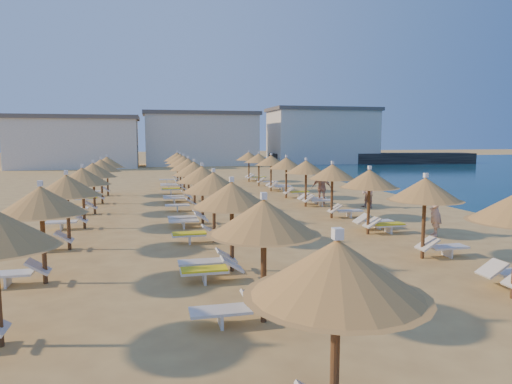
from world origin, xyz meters
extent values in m
plane|color=tan|center=(0.00, 0.00, 0.00)|extent=(220.00, 220.00, 0.00)
cube|color=black|center=(25.77, 45.34, 0.75)|extent=(30.26, 8.40, 1.50)
cube|color=white|center=(-15.07, 44.84, 3.00)|extent=(15.00, 8.00, 6.00)
cube|color=#59514C|center=(-15.07, 44.84, 6.25)|extent=(15.60, 8.48, 0.50)
cube|color=white|center=(0.94, 47.74, 3.40)|extent=(15.00, 8.00, 6.80)
cube|color=#59514C|center=(0.94, 47.74, 7.05)|extent=(15.60, 8.48, 0.50)
cube|color=white|center=(18.90, 47.76, 3.80)|extent=(15.00, 8.00, 7.60)
cube|color=#59514C|center=(18.90, 47.76, 7.85)|extent=(15.60, 8.48, 0.50)
cylinder|color=brown|center=(2.29, -3.80, 1.05)|extent=(0.12, 0.12, 2.11)
cone|color=olive|center=(2.29, -3.80, 2.21)|extent=(2.16, 2.16, 0.71)
cone|color=olive|center=(2.29, -3.80, 1.92)|extent=(2.34, 2.34, 0.12)
cube|color=white|center=(2.29, -3.80, 2.63)|extent=(0.12, 0.12, 0.14)
cylinder|color=brown|center=(2.29, -0.08, 1.05)|extent=(0.12, 0.12, 2.11)
cone|color=olive|center=(2.29, -0.08, 2.21)|extent=(2.16, 2.16, 0.71)
cone|color=olive|center=(2.29, -0.08, 1.92)|extent=(2.34, 2.34, 0.12)
cube|color=white|center=(2.29, -0.08, 2.63)|extent=(0.12, 0.12, 0.14)
cylinder|color=brown|center=(2.29, 3.63, 1.05)|extent=(0.12, 0.12, 2.11)
cone|color=olive|center=(2.29, 3.63, 2.21)|extent=(2.16, 2.16, 0.71)
cone|color=olive|center=(2.29, 3.63, 1.92)|extent=(2.34, 2.34, 0.12)
cube|color=white|center=(2.29, 3.63, 2.63)|extent=(0.12, 0.12, 0.14)
cylinder|color=brown|center=(2.29, 7.34, 1.05)|extent=(0.12, 0.12, 2.11)
cone|color=olive|center=(2.29, 7.34, 2.21)|extent=(2.16, 2.16, 0.71)
cone|color=olive|center=(2.29, 7.34, 1.92)|extent=(2.34, 2.34, 0.12)
cube|color=white|center=(2.29, 7.34, 2.63)|extent=(0.12, 0.12, 0.14)
cylinder|color=brown|center=(2.29, 11.06, 1.05)|extent=(0.12, 0.12, 2.11)
cone|color=olive|center=(2.29, 11.06, 2.21)|extent=(2.16, 2.16, 0.71)
cone|color=olive|center=(2.29, 11.06, 1.92)|extent=(2.34, 2.34, 0.12)
cube|color=white|center=(2.29, 11.06, 2.63)|extent=(0.12, 0.12, 0.14)
cylinder|color=brown|center=(2.29, 14.77, 1.05)|extent=(0.12, 0.12, 2.11)
cone|color=olive|center=(2.29, 14.77, 2.21)|extent=(2.16, 2.16, 0.71)
cone|color=olive|center=(2.29, 14.77, 1.92)|extent=(2.34, 2.34, 0.12)
cube|color=white|center=(2.29, 14.77, 2.63)|extent=(0.12, 0.12, 0.14)
cylinder|color=brown|center=(2.29, 18.49, 1.05)|extent=(0.12, 0.12, 2.11)
cone|color=olive|center=(2.29, 18.49, 2.21)|extent=(2.16, 2.16, 0.71)
cone|color=olive|center=(2.29, 18.49, 1.92)|extent=(2.34, 2.34, 0.12)
cube|color=white|center=(2.29, 18.49, 2.63)|extent=(0.12, 0.12, 0.14)
cylinder|color=brown|center=(2.29, 22.20, 1.05)|extent=(0.12, 0.12, 2.11)
cone|color=olive|center=(2.29, 22.20, 2.21)|extent=(2.16, 2.16, 0.71)
cone|color=olive|center=(2.29, 22.20, 1.92)|extent=(2.34, 2.34, 0.12)
cube|color=white|center=(2.29, 22.20, 2.63)|extent=(0.12, 0.12, 0.14)
cylinder|color=brown|center=(-3.82, -11.23, 1.05)|extent=(0.12, 0.12, 2.11)
cone|color=olive|center=(-3.82, -11.23, 2.21)|extent=(2.16, 2.16, 0.71)
cone|color=olive|center=(-3.82, -11.23, 1.92)|extent=(2.34, 2.34, 0.12)
cube|color=white|center=(-3.82, -11.23, 2.63)|extent=(0.12, 0.12, 0.14)
cylinder|color=brown|center=(-3.82, -7.51, 1.05)|extent=(0.12, 0.12, 2.11)
cone|color=olive|center=(-3.82, -7.51, 2.21)|extent=(2.16, 2.16, 0.71)
cone|color=olive|center=(-3.82, -7.51, 1.92)|extent=(2.34, 2.34, 0.12)
cube|color=white|center=(-3.82, -7.51, 2.63)|extent=(0.12, 0.12, 0.14)
cylinder|color=brown|center=(-3.82, -3.80, 1.05)|extent=(0.12, 0.12, 2.11)
cone|color=olive|center=(-3.82, -3.80, 2.21)|extent=(2.16, 2.16, 0.71)
cone|color=olive|center=(-3.82, -3.80, 1.92)|extent=(2.34, 2.34, 0.12)
cube|color=white|center=(-3.82, -3.80, 2.63)|extent=(0.12, 0.12, 0.14)
cylinder|color=brown|center=(-3.82, -0.08, 1.05)|extent=(0.12, 0.12, 2.11)
cone|color=olive|center=(-3.82, -0.08, 2.21)|extent=(2.16, 2.16, 0.71)
cone|color=olive|center=(-3.82, -0.08, 1.92)|extent=(2.34, 2.34, 0.12)
cube|color=white|center=(-3.82, -0.08, 2.63)|extent=(0.12, 0.12, 0.14)
cylinder|color=brown|center=(-3.82, 3.63, 1.05)|extent=(0.12, 0.12, 2.11)
cone|color=olive|center=(-3.82, 3.63, 2.21)|extent=(2.16, 2.16, 0.71)
cone|color=olive|center=(-3.82, 3.63, 1.92)|extent=(2.34, 2.34, 0.12)
cube|color=white|center=(-3.82, 3.63, 2.63)|extent=(0.12, 0.12, 0.14)
cylinder|color=brown|center=(-3.82, 7.34, 1.05)|extent=(0.12, 0.12, 2.11)
cone|color=olive|center=(-3.82, 7.34, 2.21)|extent=(2.16, 2.16, 0.71)
cone|color=olive|center=(-3.82, 7.34, 1.92)|extent=(2.34, 2.34, 0.12)
cube|color=white|center=(-3.82, 7.34, 2.63)|extent=(0.12, 0.12, 0.14)
cylinder|color=brown|center=(-3.82, 11.06, 1.05)|extent=(0.12, 0.12, 2.11)
cone|color=olive|center=(-3.82, 11.06, 2.21)|extent=(2.16, 2.16, 0.71)
cone|color=olive|center=(-3.82, 11.06, 1.92)|extent=(2.34, 2.34, 0.12)
cube|color=white|center=(-3.82, 11.06, 2.63)|extent=(0.12, 0.12, 0.14)
cylinder|color=brown|center=(-3.82, 14.77, 1.05)|extent=(0.12, 0.12, 2.11)
cone|color=olive|center=(-3.82, 14.77, 2.21)|extent=(2.16, 2.16, 0.71)
cone|color=olive|center=(-3.82, 14.77, 1.92)|extent=(2.34, 2.34, 0.12)
cube|color=white|center=(-3.82, 14.77, 2.63)|extent=(0.12, 0.12, 0.14)
cylinder|color=brown|center=(-3.82, 18.49, 1.05)|extent=(0.12, 0.12, 2.11)
cone|color=olive|center=(-3.82, 18.49, 2.21)|extent=(2.16, 2.16, 0.71)
cone|color=olive|center=(-3.82, 18.49, 1.92)|extent=(2.34, 2.34, 0.12)
cube|color=white|center=(-3.82, 18.49, 2.63)|extent=(0.12, 0.12, 0.14)
cylinder|color=brown|center=(-3.82, 22.20, 1.05)|extent=(0.12, 0.12, 2.11)
cone|color=olive|center=(-3.82, 22.20, 2.21)|extent=(2.16, 2.16, 0.71)
cone|color=olive|center=(-3.82, 22.20, 1.92)|extent=(2.34, 2.34, 0.12)
cube|color=white|center=(-3.82, 22.20, 2.63)|extent=(0.12, 0.12, 0.14)
cylinder|color=brown|center=(-8.77, -3.80, 1.05)|extent=(0.12, 0.12, 2.11)
cone|color=olive|center=(-8.77, -3.80, 2.21)|extent=(2.16, 2.16, 0.71)
cone|color=olive|center=(-8.77, -3.80, 1.92)|extent=(2.34, 2.34, 0.12)
cube|color=white|center=(-8.77, -3.80, 2.63)|extent=(0.12, 0.12, 0.14)
cylinder|color=brown|center=(-8.77, -0.08, 1.05)|extent=(0.12, 0.12, 2.11)
cone|color=olive|center=(-8.77, -0.08, 2.21)|extent=(2.16, 2.16, 0.71)
cone|color=olive|center=(-8.77, -0.08, 1.92)|extent=(2.34, 2.34, 0.12)
cube|color=white|center=(-8.77, -0.08, 2.63)|extent=(0.12, 0.12, 0.14)
cylinder|color=brown|center=(-8.77, 3.63, 1.05)|extent=(0.12, 0.12, 2.11)
cone|color=olive|center=(-8.77, 3.63, 2.21)|extent=(2.16, 2.16, 0.71)
cone|color=olive|center=(-8.77, 3.63, 1.92)|extent=(2.34, 2.34, 0.12)
cube|color=white|center=(-8.77, 3.63, 2.63)|extent=(0.12, 0.12, 0.14)
cylinder|color=brown|center=(-8.77, 7.34, 1.05)|extent=(0.12, 0.12, 2.11)
cone|color=olive|center=(-8.77, 7.34, 2.21)|extent=(2.16, 2.16, 0.71)
cone|color=olive|center=(-8.77, 7.34, 1.92)|extent=(2.34, 2.34, 0.12)
cube|color=white|center=(-8.77, 7.34, 2.63)|extent=(0.12, 0.12, 0.14)
cylinder|color=brown|center=(-8.77, 11.06, 1.05)|extent=(0.12, 0.12, 2.11)
cone|color=olive|center=(-8.77, 11.06, 2.21)|extent=(2.16, 2.16, 0.71)
cone|color=olive|center=(-8.77, 11.06, 1.92)|extent=(2.34, 2.34, 0.12)
cube|color=white|center=(-8.77, 11.06, 2.63)|extent=(0.12, 0.12, 0.14)
cylinder|color=brown|center=(-8.77, 14.77, 1.05)|extent=(0.12, 0.12, 2.11)
cone|color=olive|center=(-8.77, 14.77, 2.21)|extent=(2.16, 2.16, 0.71)
cone|color=olive|center=(-8.77, 14.77, 1.92)|extent=(2.34, 2.34, 0.12)
cube|color=white|center=(-8.77, 14.77, 2.63)|extent=(0.12, 0.12, 0.14)
cube|color=silver|center=(2.45, -6.61, 0.46)|extent=(0.58, 0.57, 0.40)
cube|color=silver|center=(-4.72, -7.51, 0.32)|extent=(1.25, 0.57, 0.06)
cube|color=silver|center=(-4.72, -7.51, 0.16)|extent=(0.06, 0.51, 0.32)
cube|color=silver|center=(-3.97, -7.51, 0.46)|extent=(0.58, 0.57, 0.40)
cube|color=silver|center=(3.19, -3.80, 0.32)|extent=(1.25, 0.57, 0.06)
cube|color=silver|center=(3.19, -3.80, 0.16)|extent=(0.06, 0.51, 0.32)
cube|color=silver|center=(2.45, -3.80, 0.46)|extent=(0.58, 0.57, 0.40)
cube|color=silver|center=(-4.72, -3.80, 0.32)|extent=(1.25, 0.57, 0.06)
cube|color=silver|center=(-4.72, -3.80, 0.16)|extent=(0.06, 0.51, 0.32)
cube|color=silver|center=(-3.97, -3.80, 0.46)|extent=(0.58, 0.57, 0.40)
cube|color=silver|center=(-4.72, -4.70, 0.32)|extent=(1.25, 0.57, 0.06)
cube|color=silver|center=(-4.72, -4.70, 0.16)|extent=(0.06, 0.51, 0.32)
cube|color=silver|center=(-3.97, -4.70, 0.46)|extent=(0.58, 0.57, 0.40)
cube|color=yellow|center=(-4.72, -4.70, 0.38)|extent=(1.20, 0.52, 0.05)
cube|color=silver|center=(3.19, -0.08, 0.32)|extent=(1.25, 0.57, 0.06)
cube|color=silver|center=(3.19, -0.08, 0.16)|extent=(0.06, 0.51, 0.32)
cube|color=silver|center=(2.45, -0.08, 0.46)|extent=(0.58, 0.57, 0.40)
cube|color=yellow|center=(3.19, -0.08, 0.38)|extent=(1.20, 0.52, 0.05)
cube|color=silver|center=(3.19, 0.82, 0.32)|extent=(1.25, 0.57, 0.06)
cube|color=silver|center=(3.19, 0.82, 0.16)|extent=(0.06, 0.51, 0.32)
cube|color=silver|center=(2.45, 0.82, 0.46)|extent=(0.58, 0.57, 0.40)
cube|color=silver|center=(-4.72, -0.08, 0.32)|extent=(1.25, 0.57, 0.06)
cube|color=silver|center=(-4.72, -0.08, 0.16)|extent=(0.06, 0.51, 0.32)
cube|color=silver|center=(-3.97, -0.08, 0.46)|extent=(0.58, 0.57, 0.40)
cube|color=yellow|center=(-4.72, -0.08, 0.38)|extent=(1.20, 0.52, 0.05)
cube|color=silver|center=(3.19, 3.63, 0.32)|extent=(1.25, 0.57, 0.06)
cube|color=silver|center=(3.19, 3.63, 0.16)|extent=(0.06, 0.51, 0.32)
cube|color=silver|center=(2.45, 3.63, 0.46)|extent=(0.58, 0.57, 0.40)
cube|color=silver|center=(-4.72, 3.63, 0.32)|extent=(1.25, 0.57, 0.06)
cube|color=silver|center=(-4.72, 3.63, 0.16)|extent=(0.06, 0.51, 0.32)
cube|color=silver|center=(-3.97, 3.63, 0.46)|extent=(0.58, 0.57, 0.40)
cube|color=silver|center=(-4.72, 2.73, 0.32)|extent=(1.25, 0.57, 0.06)
cube|color=silver|center=(-4.72, 2.73, 0.16)|extent=(0.06, 0.51, 0.32)
cube|color=silver|center=(-3.97, 2.73, 0.46)|extent=(0.58, 0.57, 0.40)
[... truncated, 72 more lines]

